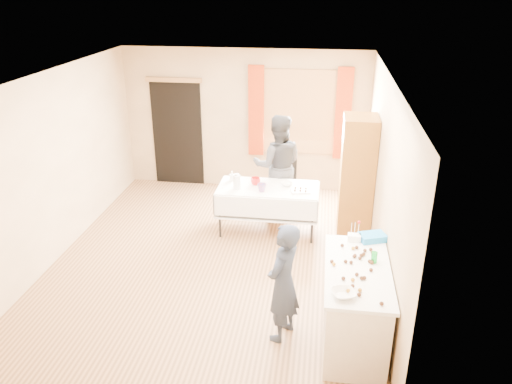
# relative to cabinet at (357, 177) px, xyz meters

# --- Properties ---
(floor) EXTENTS (4.50, 5.50, 0.02)m
(floor) POSITION_rel_cabinet_xyz_m (-1.99, -1.07, -0.95)
(floor) COLOR #9E7047
(floor) RESTS_ON ground
(ceiling) EXTENTS (4.50, 5.50, 0.02)m
(ceiling) POSITION_rel_cabinet_xyz_m (-1.99, -1.07, 1.67)
(ceiling) COLOR white
(ceiling) RESTS_ON floor
(wall_back) EXTENTS (4.50, 0.02, 2.60)m
(wall_back) POSITION_rel_cabinet_xyz_m (-1.99, 1.69, 0.36)
(wall_back) COLOR tan
(wall_back) RESTS_ON floor
(wall_front) EXTENTS (4.50, 0.02, 2.60)m
(wall_front) POSITION_rel_cabinet_xyz_m (-1.99, -3.83, 0.36)
(wall_front) COLOR tan
(wall_front) RESTS_ON floor
(wall_left) EXTENTS (0.02, 5.50, 2.60)m
(wall_left) POSITION_rel_cabinet_xyz_m (-4.25, -1.07, 0.36)
(wall_left) COLOR tan
(wall_left) RESTS_ON floor
(wall_right) EXTENTS (0.02, 5.50, 2.60)m
(wall_right) POSITION_rel_cabinet_xyz_m (0.27, -1.07, 0.36)
(wall_right) COLOR tan
(wall_right) RESTS_ON floor
(window_frame) EXTENTS (1.32, 0.06, 1.52)m
(window_frame) POSITION_rel_cabinet_xyz_m (-0.99, 1.65, 0.56)
(window_frame) COLOR olive
(window_frame) RESTS_ON wall_back
(window_pane) EXTENTS (1.20, 0.02, 1.40)m
(window_pane) POSITION_rel_cabinet_xyz_m (-0.99, 1.64, 0.56)
(window_pane) COLOR white
(window_pane) RESTS_ON wall_back
(curtain_left) EXTENTS (0.28, 0.06, 1.65)m
(curtain_left) POSITION_rel_cabinet_xyz_m (-1.77, 1.60, 0.56)
(curtain_left) COLOR #932A0B
(curtain_left) RESTS_ON wall_back
(curtain_right) EXTENTS (0.28, 0.06, 1.65)m
(curtain_right) POSITION_rel_cabinet_xyz_m (-0.21, 1.60, 0.56)
(curtain_right) COLOR #932A0B
(curtain_right) RESTS_ON wall_back
(doorway) EXTENTS (0.95, 0.04, 2.00)m
(doorway) POSITION_rel_cabinet_xyz_m (-3.29, 1.66, 0.06)
(doorway) COLOR black
(doorway) RESTS_ON floor
(door_lintel) EXTENTS (1.05, 0.06, 0.08)m
(door_lintel) POSITION_rel_cabinet_xyz_m (-3.29, 1.63, 1.08)
(door_lintel) COLOR olive
(door_lintel) RESTS_ON wall_back
(cabinet) EXTENTS (0.50, 0.60, 1.88)m
(cabinet) POSITION_rel_cabinet_xyz_m (0.00, 0.00, 0.00)
(cabinet) COLOR brown
(cabinet) RESTS_ON floor
(counter) EXTENTS (0.69, 1.45, 0.91)m
(counter) POSITION_rel_cabinet_xyz_m (-0.10, -2.58, -0.49)
(counter) COLOR beige
(counter) RESTS_ON floor
(party_table) EXTENTS (1.58, 0.81, 0.75)m
(party_table) POSITION_rel_cabinet_xyz_m (-1.34, -0.12, -0.50)
(party_table) COLOR black
(party_table) RESTS_ON floor
(chair) EXTENTS (0.48, 0.48, 1.03)m
(chair) POSITION_rel_cabinet_xyz_m (-1.20, 0.78, -0.63)
(chair) COLOR black
(chair) RESTS_ON floor
(girl) EXTENTS (0.74, 0.69, 1.40)m
(girl) POSITION_rel_cabinet_xyz_m (-0.88, -2.63, -0.24)
(girl) COLOR #1D2538
(girl) RESTS_ON floor
(woman) EXTENTS (1.00, 0.86, 1.72)m
(woman) POSITION_rel_cabinet_xyz_m (-1.26, 0.55, -0.08)
(woman) COLOR black
(woman) RESTS_ON floor
(soda_can) EXTENTS (0.08, 0.08, 0.12)m
(soda_can) POSITION_rel_cabinet_xyz_m (0.07, -2.42, 0.03)
(soda_can) COLOR green
(soda_can) RESTS_ON counter
(mixing_bowl) EXTENTS (0.37, 0.37, 0.06)m
(mixing_bowl) POSITION_rel_cabinet_xyz_m (-0.26, -3.09, -0.00)
(mixing_bowl) COLOR white
(mixing_bowl) RESTS_ON counter
(foam_block) EXTENTS (0.15, 0.11, 0.08)m
(foam_block) POSITION_rel_cabinet_xyz_m (-0.12, -1.96, 0.01)
(foam_block) COLOR white
(foam_block) RESTS_ON counter
(blue_basket) EXTENTS (0.35, 0.29, 0.08)m
(blue_basket) POSITION_rel_cabinet_xyz_m (0.09, -1.92, 0.01)
(blue_basket) COLOR #1775C1
(blue_basket) RESTS_ON counter
(pitcher) EXTENTS (0.13, 0.13, 0.22)m
(pitcher) POSITION_rel_cabinet_xyz_m (-1.81, -0.25, -0.08)
(pitcher) COLOR silver
(pitcher) RESTS_ON party_table
(cup_red) EXTENTS (0.15, 0.15, 0.12)m
(cup_red) POSITION_rel_cabinet_xyz_m (-1.55, -0.05, -0.13)
(cup_red) COLOR #AF1413
(cup_red) RESTS_ON party_table
(cup_rainbow) EXTENTS (0.17, 0.17, 0.12)m
(cup_rainbow) POSITION_rel_cabinet_xyz_m (-1.42, -0.30, -0.13)
(cup_rainbow) COLOR red
(cup_rainbow) RESTS_ON party_table
(small_bowl) EXTENTS (0.19, 0.19, 0.05)m
(small_bowl) POSITION_rel_cabinet_xyz_m (-1.06, -0.02, -0.16)
(small_bowl) COLOR white
(small_bowl) RESTS_ON party_table
(pastry_tray) EXTENTS (0.32, 0.25, 0.02)m
(pastry_tray) POSITION_rel_cabinet_xyz_m (-0.84, -0.23, -0.18)
(pastry_tray) COLOR white
(pastry_tray) RESTS_ON party_table
(bottle) EXTENTS (0.08, 0.08, 0.16)m
(bottle) POSITION_rel_cabinet_xyz_m (-1.94, 0.06, -0.11)
(bottle) COLOR white
(bottle) RESTS_ON party_table
(cake_balls) EXTENTS (0.50, 1.11, 0.04)m
(cake_balls) POSITION_rel_cabinet_xyz_m (-0.11, -2.57, -0.01)
(cake_balls) COLOR #3F2314
(cake_balls) RESTS_ON counter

